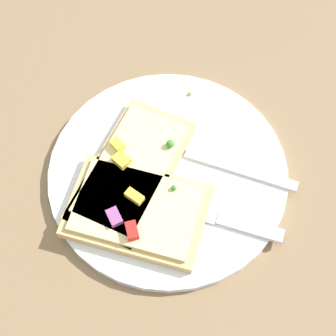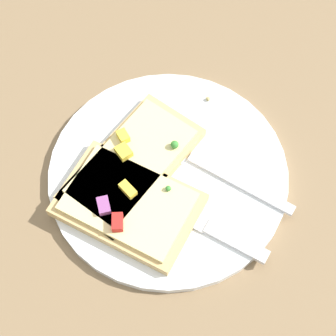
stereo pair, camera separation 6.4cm
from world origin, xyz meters
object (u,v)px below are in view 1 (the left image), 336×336
object	(u,v)px
plate	(168,174)
pizza_slice_main	(132,170)
pizza_slice_corner	(137,211)
fork	(197,156)
knife	(211,215)

from	to	relation	value
plate	pizza_slice_main	distance (m)	0.05
pizza_slice_corner	fork	bearing A→B (deg)	-117.61
fork	pizza_slice_corner	bearing A→B (deg)	66.15
pizza_slice_main	pizza_slice_corner	world-z (taller)	same
knife	pizza_slice_corner	xyz separation A→B (m)	(0.08, -0.02, 0.01)
knife	pizza_slice_main	distance (m)	0.11
plate	pizza_slice_main	size ratio (longest dim) A/B	1.47
plate	pizza_slice_corner	distance (m)	0.07
fork	pizza_slice_corner	world-z (taller)	pizza_slice_corner
pizza_slice_main	pizza_slice_corner	size ratio (longest dim) A/B	1.05
plate	fork	distance (m)	0.04
pizza_slice_main	pizza_slice_corner	bearing A→B (deg)	-146.41
knife	pizza_slice_corner	distance (m)	0.09
pizza_slice_main	knife	bearing A→B (deg)	-95.56
pizza_slice_main	fork	bearing A→B (deg)	-48.70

